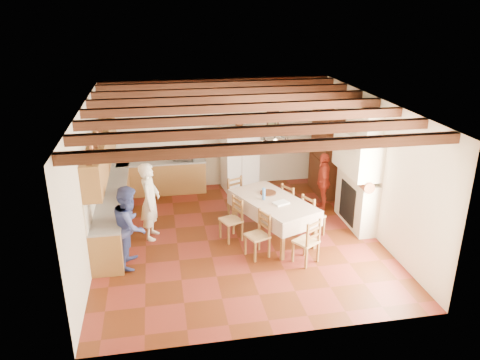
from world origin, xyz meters
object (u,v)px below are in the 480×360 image
Objects in this scene: hutch at (326,153)px; chair_end_far at (239,198)px; chair_right_far at (292,203)px; microwave at (184,154)px; chair_right_near at (313,215)px; person_woman_blue at (130,226)px; chair_left_far at (231,219)px; person_woman_red at (323,181)px; chair_end_near at (306,241)px; dining_table at (273,203)px; chair_left_near at (257,235)px; person_man at (150,201)px; refrigerator at (240,158)px.

hutch reaches higher than chair_end_far.
chair_right_far is 1.78× the size of microwave.
chair_end_far is 2.26m from microwave.
chair_right_near is 0.58× the size of person_woman_blue.
chair_left_far is 2.78m from person_woman_red.
hutch is at bearing -147.38° from chair_end_near.
dining_table is 3.05m from person_woman_blue.
chair_left_far reaches higher than dining_table.
dining_table is 2.39× the size of chair_right_near.
chair_left_near is at bearing 5.33° from chair_left_far.
chair_right_near is (1.82, -0.10, 0.00)m from chair_left_far.
person_woman_red reaches higher than dining_table.
person_man is (-2.61, 0.46, 0.05)m from dining_table.
microwave is (-3.70, 0.78, -0.07)m from hutch.
refrigerator is 2.31m from hutch.
chair_right_near is at bearing -37.77° from microwave.
chair_left_far is at bearing -63.26° from microwave.
refrigerator is 1.86× the size of chair_left_far.
microwave reaches higher than chair_end_far.
chair_left_near is 1.00× the size of chair_left_far.
chair_right_near is at bearing -76.85° from refrigerator.
refrigerator is 3.71m from chair_left_near.
chair_right_near is 1.22m from chair_end_near.
chair_end_far is at bearing -108.21° from refrigerator.
chair_end_near is at bearing -8.36° from person_woman_red.
chair_end_near is (0.60, -4.08, -0.41)m from refrigerator.
person_man is (-2.07, -0.70, 0.38)m from chair_end_far.
microwave is at bearing -100.29° from person_woman_red.
chair_left_near is at bearing -129.92° from hutch.
hutch is 2.18m from chair_right_far.
person_man is 1.18× the size of person_woman_red.
microwave is (-1.16, 1.86, 0.57)m from chair_end_far.
refrigerator is 2.99m from chair_left_far.
refrigerator is at bearing -113.79° from chair_end_near.
refrigerator is 1.09× the size of person_woman_blue.
chair_left_far is at bearing 61.29° from chair_right_near.
chair_right_far is at bearing -129.73° from chair_end_near.
chair_right_far is (0.63, 0.65, -0.33)m from dining_table.
chair_end_far is at bearing 159.21° from chair_left_near.
chair_left_far and chair_end_near have the same top height.
hutch is at bearing -56.43° from person_man.
chair_left_far is 1.00× the size of chair_end_near.
refrigerator is at bearing 56.31° from chair_end_far.
chair_left_near and chair_left_far have the same top height.
hutch reaches higher than chair_left_far.
person_woman_red is at bearing 93.82° from chair_left_far.
refrigerator is 3.32× the size of microwave.
chair_left_far is 1.00× the size of chair_right_near.
person_man is (-3.00, 1.62, 0.38)m from chair_end_near.
refrigerator reaches higher than microwave.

